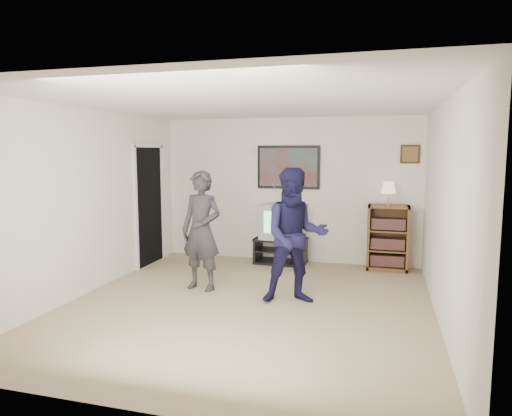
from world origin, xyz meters
The scene contains 13 objects.
room_shell centered at (0.00, 0.35, 1.25)m, with size 4.51×5.00×2.51m.
media_stand centered at (-0.07, 2.23, 0.22)m, with size 0.90×0.52×0.44m.
crt_television centered at (-0.03, 2.23, 0.74)m, with size 0.70×0.59×0.59m, color #9A9B96, non-canonical shape.
bookshelf centered at (1.70, 2.28, 0.53)m, with size 0.65×0.37×1.06m, color #553D19, non-canonical shape.
table_lamp centered at (1.68, 2.29, 1.25)m, with size 0.24×0.24×0.38m, color beige, non-canonical shape.
person_tall centered at (-0.81, 0.47, 0.83)m, with size 0.61×0.40×1.66m, color #2B2B2D.
person_short centered at (0.55, 0.27, 0.86)m, with size 0.84×0.65×1.72m, color #151335.
controller_left centered at (-0.82, 0.66, 1.13)m, with size 0.04×0.13×0.04m, color white.
controller_right centered at (0.49, 0.51, 1.09)m, with size 0.04×0.12×0.04m, color white.
poster centered at (0.00, 2.48, 1.65)m, with size 1.10×0.03×0.75m, color black.
air_vent centered at (-0.55, 2.48, 1.95)m, with size 0.28×0.02×0.14m, color white.
small_picture centered at (2.00, 2.48, 1.88)m, with size 0.30×0.03×0.30m, color black.
doorway centered at (-2.23, 1.60, 1.00)m, with size 0.03×0.85×2.00m, color black.
Camera 1 is at (1.60, -5.32, 1.92)m, focal length 32.00 mm.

